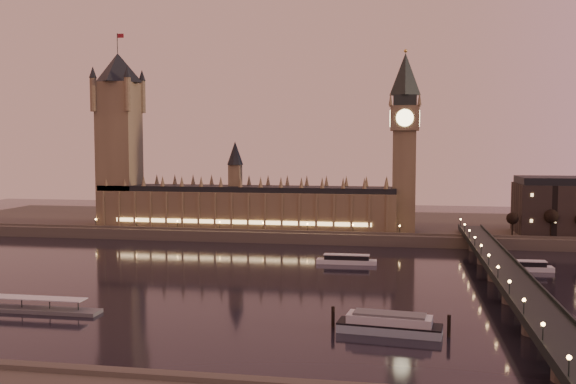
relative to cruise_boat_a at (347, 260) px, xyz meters
name	(u,v)px	position (x,y,z in m)	size (l,w,h in m)	color
ground	(269,282)	(-27.62, -46.05, -1.99)	(700.00, 700.00, 0.00)	black
far_embankment	(366,226)	(2.38, 118.95, 1.01)	(560.00, 130.00, 6.00)	#423D35
palace_of_westminster	(245,202)	(-67.75, 74.94, 19.72)	(180.00, 26.62, 52.00)	brown
victoria_tower	(119,129)	(-147.62, 74.95, 63.80)	(31.68, 31.68, 118.00)	brown
big_ben	(405,131)	(26.36, 74.93, 61.96)	(17.68, 17.68, 104.00)	brown
westminster_bridge	(504,277)	(63.99, -46.05, 3.53)	(13.20, 260.00, 15.30)	black
bare_tree_0	(514,218)	(85.21, 62.95, 14.19)	(6.69, 6.69, 13.60)	black
bare_tree_1	(547,219)	(102.45, 62.95, 14.19)	(6.69, 6.69, 13.60)	black
cruise_boat_a	(347,260)	(0.00, 0.00, 0.00)	(28.28, 6.52, 4.51)	silver
cruise_boat_b	(524,266)	(79.13, -2.74, 0.06)	(25.33, 7.13, 4.64)	silver
moored_barge	(389,324)	(22.02, -108.98, 0.77)	(35.40, 12.02, 6.53)	#94AEBD
pontoon_pier	(38,308)	(-94.77, -104.96, -0.75)	(43.14, 7.19, 11.50)	#595B5E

